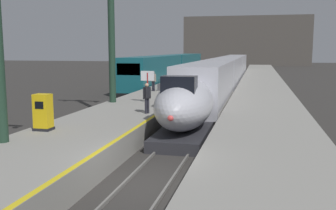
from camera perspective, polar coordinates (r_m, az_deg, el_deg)
name	(u,v)px	position (r m, az deg, el deg)	size (l,w,h in m)	color
ground_plane	(146,186)	(13.32, -3.31, -11.90)	(260.00, 260.00, 0.00)	#33302D
platform_left	(177,91)	(37.74, 1.37, 2.05)	(4.80, 110.00, 1.05)	gray
platform_right	(262,93)	(36.97, 13.76, 1.69)	(4.80, 110.00, 1.05)	gray
platform_left_safety_stripe	(200,86)	(37.30, 4.81, 2.77)	(0.20, 107.80, 0.01)	yellow
rail_main_left	(214,94)	(39.98, 6.81, 1.67)	(0.08, 110.00, 0.12)	slate
rail_main_right	(229,94)	(39.85, 8.95, 1.61)	(0.08, 110.00, 0.12)	slate
rail_secondary_left	(139,92)	(41.64, -4.34, 1.97)	(0.08, 110.00, 0.12)	slate
rail_secondary_right	(152,92)	(41.22, -2.35, 1.92)	(0.08, 110.00, 0.12)	slate
highspeed_train_main	(225,73)	(43.69, 8.41, 4.69)	(2.92, 56.80, 3.60)	silver
regional_train_adjacent	(171,67)	(53.47, 0.47, 5.59)	(2.85, 36.60, 3.80)	#145660
station_column_mid	(111,13)	(26.17, -8.40, 13.28)	(4.00, 0.68, 9.85)	#1E3828
passenger_near_edge	(153,79)	(32.85, -2.18, 3.78)	(0.53, 0.36, 1.69)	#23232D
passenger_mid_platform	(147,96)	(21.34, -3.12, 1.37)	(0.38, 0.50, 1.69)	#23232D
rolling_suitcase	(160,87)	(33.26, -1.21, 2.65)	(0.40, 0.22, 0.98)	#4C4C51
ticket_machine_yellow	(43,114)	(17.78, -17.95, -1.21)	(0.76, 0.62, 1.60)	yellow
departure_info_board	(148,80)	(25.54, -3.04, 3.67)	(0.90, 0.10, 2.12)	maroon
terminus_back_wall	(246,41)	(114.08, 11.44, 9.28)	(36.00, 2.00, 14.00)	#4C4742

